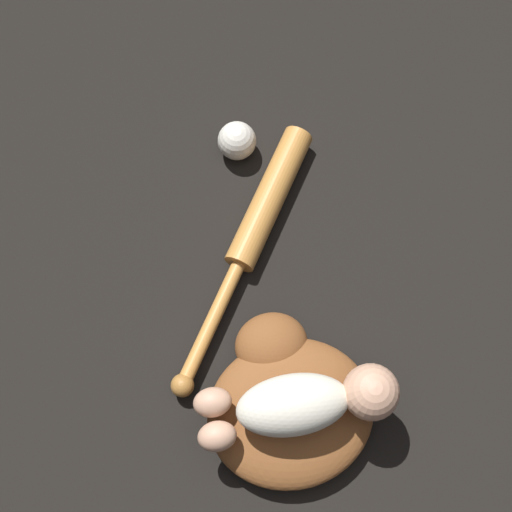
% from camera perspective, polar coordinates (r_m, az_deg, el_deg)
% --- Properties ---
extents(ground_plane, '(6.00, 6.00, 0.00)m').
position_cam_1_polar(ground_plane, '(1.31, 5.23, -13.16)').
color(ground_plane, black).
extents(baseball_glove, '(0.32, 0.33, 0.08)m').
position_cam_1_polar(baseball_glove, '(1.27, 2.51, -11.45)').
color(baseball_glove, brown).
rests_on(baseball_glove, ground).
extents(baby_figure, '(0.34, 0.11, 0.09)m').
position_cam_1_polar(baby_figure, '(1.19, 4.09, -11.63)').
color(baby_figure, silver).
rests_on(baby_figure, baseball_glove).
extents(baseball_bat, '(0.34, 0.50, 0.06)m').
position_cam_1_polar(baseball_bat, '(1.37, 0.13, 2.60)').
color(baseball_bat, '#C6843D').
rests_on(baseball_bat, ground).
extents(baseball, '(0.08, 0.08, 0.08)m').
position_cam_1_polar(baseball, '(1.44, -1.54, 9.20)').
color(baseball, silver).
rests_on(baseball, ground).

